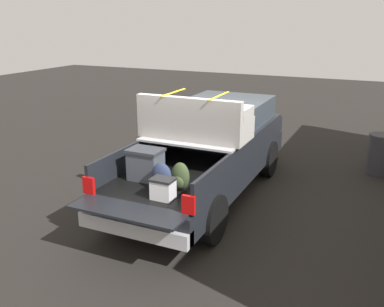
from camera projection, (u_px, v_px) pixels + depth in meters
The scene contains 3 objects.
ground_plane at pixel (204, 195), 9.02m from camera, with size 40.00×40.00×0.00m, color black.
pickup_truck at pixel (211, 147), 9.03m from camera, with size 6.05×2.07×2.23m.
trash_can at pixel (380, 154), 10.10m from camera, with size 0.60×0.60×0.98m.
Camera 1 is at (-7.66, -3.27, 3.57)m, focal length 39.90 mm.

